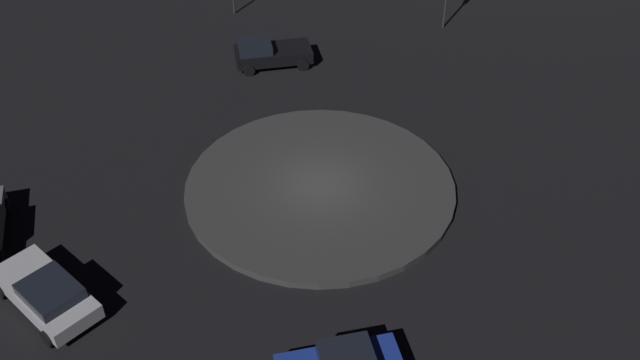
{
  "coord_description": "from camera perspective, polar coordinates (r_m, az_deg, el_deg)",
  "views": [
    {
      "loc": [
        4.79,
        -23.09,
        19.6
      ],
      "look_at": [
        0.0,
        0.0,
        0.53
      ],
      "focal_mm": 39.75,
      "sensor_mm": 36.0,
      "label": 1
    }
  ],
  "objects": [
    {
      "name": "roundabout_island",
      "position": [
        30.57,
        -0.0,
        -0.55
      ],
      "size": [
        11.63,
        11.63,
        0.3
      ],
      "primitive_type": "cylinder",
      "color": "#383838",
      "rests_on": "ground_plane"
    },
    {
      "name": "car_black",
      "position": [
        39.3,
        -4.09,
        10.19
      ],
      "size": [
        4.52,
        3.34,
        1.45
      ],
      "rotation": [
        0.0,
        0.0,
        0.4
      ],
      "color": "black",
      "rests_on": "ground_plane"
    },
    {
      "name": "car_silver",
      "position": [
        27.17,
        -21.16,
        -8.48
      ],
      "size": [
        4.8,
        3.91,
        1.37
      ],
      "rotation": [
        0.0,
        0.0,
        2.6
      ],
      "color": "silver",
      "rests_on": "ground_plane"
    },
    {
      "name": "ground_plane",
      "position": [
        30.67,
        -0.0,
        -0.77
      ],
      "size": [
        120.17,
        120.17,
        0.0
      ],
      "primitive_type": "plane",
      "color": "black"
    }
  ]
}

